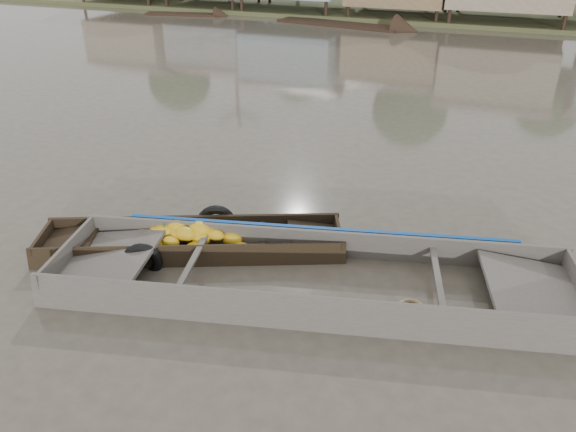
% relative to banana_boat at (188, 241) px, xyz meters
% --- Properties ---
extents(ground, '(120.00, 120.00, 0.00)m').
position_rel_banana_boat_xyz_m(ground, '(1.96, -0.89, -0.16)').
color(ground, '#474136').
rests_on(ground, ground).
extents(banana_boat, '(5.66, 3.43, 0.80)m').
position_rel_banana_boat_xyz_m(banana_boat, '(0.00, 0.00, 0.00)').
color(banana_boat, black).
rests_on(banana_boat, ground).
extents(viewer_boat, '(8.91, 4.17, 0.69)m').
position_rel_banana_boat_xyz_m(viewer_boat, '(2.57, -0.36, -0.07)').
color(viewer_boat, '#47413C').
rests_on(viewer_boat, ground).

